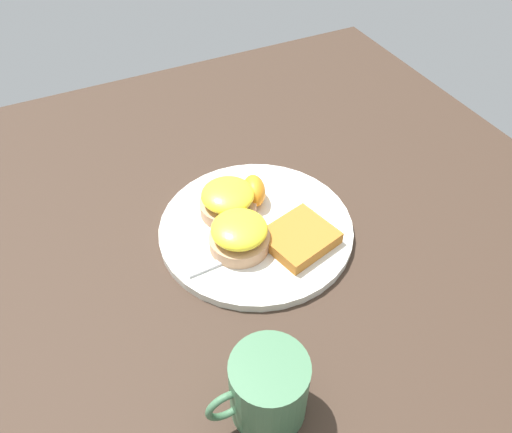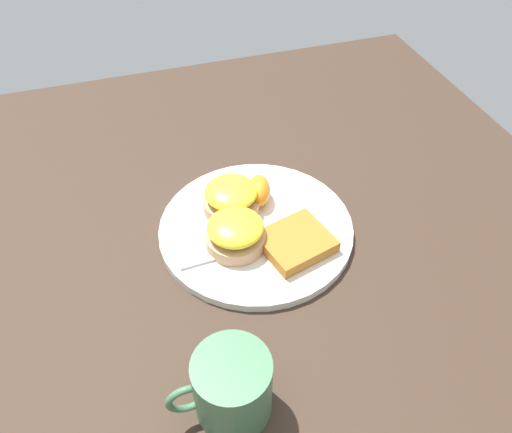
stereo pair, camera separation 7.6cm
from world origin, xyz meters
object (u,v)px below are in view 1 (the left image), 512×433
Objects in this scene: orange_wedge at (254,191)px; sandwich_benedict_left at (228,200)px; sandwich_benedict_right at (239,235)px; hashbrown_patty at (299,238)px; fork at (261,245)px; cup at (268,389)px.

sandwich_benedict_left is at bearing 6.22° from orange_wedge.
hashbrown_patty is (-0.08, 0.03, -0.01)m from sandwich_benedict_right.
hashbrown_patty is at bearing 122.89° from sandwich_benedict_left.
sandwich_benedict_left is at bearing -100.95° from sandwich_benedict_right.
orange_wedge is at bearing -109.76° from fork.
orange_wedge is 0.34m from cup.
fork is (0.03, 0.09, -0.02)m from orange_wedge.
fork is at bearing -114.50° from cup.
sandwich_benedict_left is 0.13m from hashbrown_patty.
hashbrown_patty is 0.25m from cup.
fork is at bearing 98.71° from sandwich_benedict_left.
cup reaches higher than sandwich_benedict_left.
sandwich_benedict_left is 0.08m from sandwich_benedict_right.
sandwich_benedict_right is 0.10m from orange_wedge.
orange_wedge is 0.50× the size of cup.
fork is at bearing -17.28° from hashbrown_patty.
cup is (0.09, 0.31, 0.01)m from sandwich_benedict_left.
sandwich_benedict_left is at bearing -81.29° from fork.
fork is (-0.01, 0.09, -0.02)m from sandwich_benedict_left.
hashbrown_patty is 0.82× the size of cup.
sandwich_benedict_right is 0.92× the size of hashbrown_patty.
orange_wedge is at bearing -173.78° from sandwich_benedict_left.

